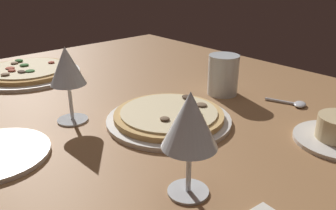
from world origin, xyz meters
The scene contains 7 objects.
dining_table centered at (0.00, 0.00, 2.00)cm, with size 150.00×110.00×4.00cm, color #996B42.
pizza_main centered at (3.80, -2.84, 5.20)cm, with size 26.93×26.93×3.36cm.
pizza_side centered at (-49.17, -13.01, 5.19)cm, with size 30.86×30.86×3.36cm.
wine_glass_far centered at (-10.66, -18.16, 15.91)cm, with size 7.48×7.48×16.47cm.
wine_glass_near centered at (24.37, -17.33, 15.59)cm, with size 8.20×8.20×16.31cm.
water_glass centered at (0.39, 19.24, 8.43)cm, with size 7.85×7.85×10.33cm.
spoon centered at (16.98, 26.23, 4.46)cm, with size 9.93×5.44×1.00cm.
Camera 1 is at (55.20, -48.74, 36.50)cm, focal length 37.52 mm.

